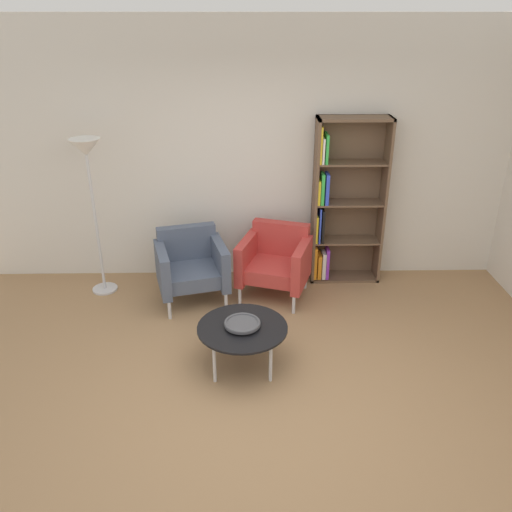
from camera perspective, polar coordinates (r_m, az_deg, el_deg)
The scene contains 8 objects.
ground_plane at distance 4.45m, azimuth 1.34°, elevation -15.85°, with size 8.32×8.32×0.00m, color #9E7751.
plaster_back_panel at distance 6.00m, azimuth 0.50°, elevation 10.99°, with size 6.40×0.12×2.90m, color silver.
bookshelf_tall at distance 6.06m, azimuth 9.29°, elevation 5.44°, with size 0.80×0.30×1.90m.
coffee_table_low at distance 4.67m, azimuth -1.48°, elevation -7.97°, with size 0.80×0.80×0.40m.
decorative_bowl at distance 4.63m, azimuth -1.49°, elevation -7.31°, with size 0.32×0.32×0.05m.
armchair_spare_guest at distance 5.79m, azimuth 2.13°, elevation -0.47°, with size 0.88×0.84×0.78m.
armchair_corner_red at distance 5.73m, azimuth -7.07°, elevation -0.96°, with size 0.85×0.81×0.78m.
floor_lamp_torchiere at distance 5.77m, azimuth -17.75°, elevation 9.20°, with size 0.32×0.32×1.74m.
Camera 1 is at (-0.17, -3.35, 2.93)m, focal length 36.90 mm.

